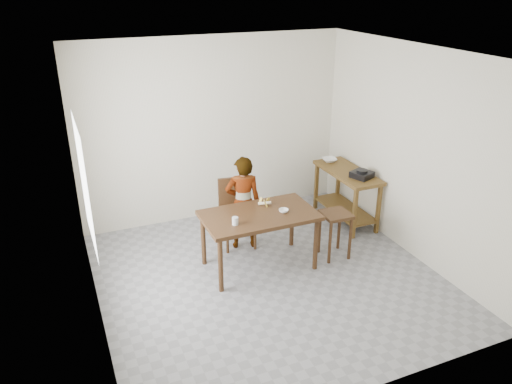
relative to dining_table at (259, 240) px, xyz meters
name	(u,v)px	position (x,y,z in m)	size (l,w,h in m)	color
floor	(269,279)	(0.00, -0.30, -0.40)	(4.00, 4.00, 0.04)	gray
ceiling	(271,52)	(0.00, -0.30, 2.35)	(4.00, 4.00, 0.04)	white
wall_back	(213,130)	(0.00, 1.72, 0.98)	(4.00, 0.04, 2.70)	silver
wall_front	(376,265)	(0.00, -2.32, 0.98)	(4.00, 0.04, 2.70)	silver
wall_left	(83,207)	(-2.02, -0.30, 0.98)	(0.04, 4.00, 2.70)	silver
wall_right	(414,154)	(2.02, -0.30, 0.98)	(0.04, 4.00, 2.70)	silver
window_pane	(84,185)	(-1.97, -0.10, 1.12)	(0.02, 1.10, 1.30)	white
dining_table	(259,240)	(0.00, 0.00, 0.00)	(1.40, 0.80, 0.75)	#3D2512
prep_counter	(346,196)	(1.72, 0.70, 0.03)	(0.50, 1.20, 0.80)	brown
child	(243,203)	(0.01, 0.56, 0.28)	(0.48, 0.31, 1.31)	white
dining_chair	(238,214)	(-0.04, 0.63, 0.09)	(0.45, 0.45, 0.92)	#3D2512
stool	(335,234)	(1.02, -0.15, -0.06)	(0.36, 0.36, 0.63)	#3D2512
glass_tumbler	(235,221)	(-0.37, -0.15, 0.42)	(0.08, 0.08, 0.09)	silver
small_bowl	(284,211)	(0.29, -0.08, 0.39)	(0.12, 0.12, 0.04)	white
banana	(265,203)	(0.16, 0.20, 0.41)	(0.19, 0.13, 0.07)	#D5C853
serving_bowl	(329,160)	(1.67, 1.15, 0.45)	(0.22, 0.22, 0.06)	white
gas_burner	(362,175)	(1.76, 0.41, 0.47)	(0.26, 0.26, 0.09)	black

